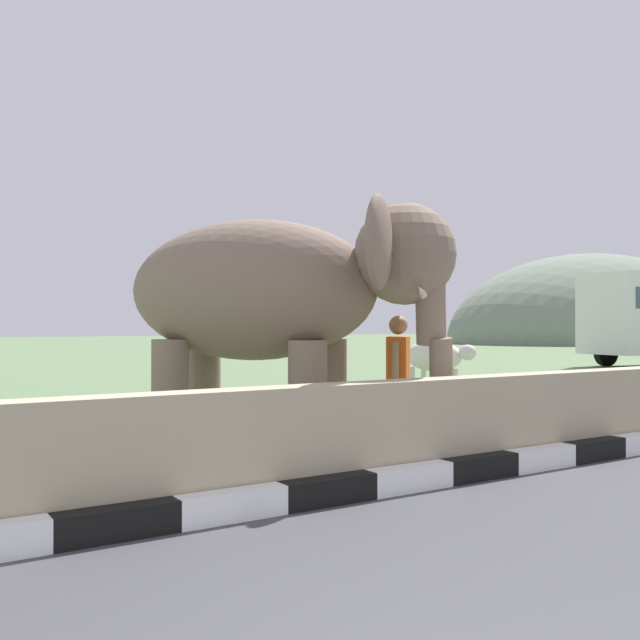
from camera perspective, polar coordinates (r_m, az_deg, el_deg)
striped_curb at (r=5.24m, az=-21.23°, el=-16.02°), size 16.20×0.20×0.24m
barrier_parapet at (r=6.31m, az=-0.09°, el=-9.86°), size 28.00×0.36×1.00m
elephant at (r=8.34m, az=-3.30°, el=2.16°), size 3.76×3.89×2.93m
person_handler at (r=8.52m, az=6.43°, el=-4.55°), size 0.54×0.52×1.66m
cow_near at (r=15.00m, az=9.40°, el=-3.03°), size 0.74×1.91×1.23m
hill_east at (r=69.68m, az=21.29°, el=-1.76°), size 29.13×23.30×16.59m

